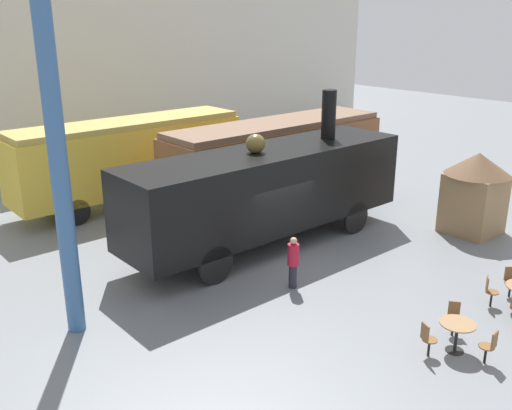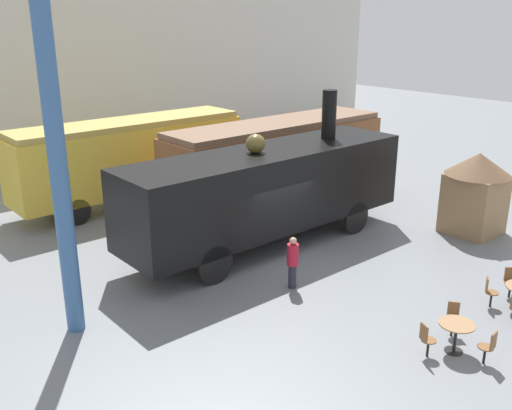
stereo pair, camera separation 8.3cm
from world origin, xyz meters
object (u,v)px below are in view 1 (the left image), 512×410
passenger_coach_vintage (130,155)px  passenger_coach_wooden (277,156)px  steam_locomotive (268,187)px  cafe_chair_0 (454,316)px  ticket_kiosk (475,189)px  cafe_table_near (457,329)px  visitor_person (293,261)px

passenger_coach_vintage → passenger_coach_wooden: (4.68, -4.02, -0.03)m
passenger_coach_vintage → steam_locomotive: size_ratio=0.93×
passenger_coach_vintage → cafe_chair_0: 14.84m
passenger_coach_wooden → cafe_chair_0: (-3.84, -10.71, -1.54)m
passenger_coach_vintage → passenger_coach_wooden: passenger_coach_vintage is taller
steam_locomotive → ticket_kiosk: size_ratio=3.56×
passenger_coach_vintage → cafe_chair_0: bearing=-86.7°
steam_locomotive → cafe_table_near: 8.11m
steam_locomotive → cafe_chair_0: size_ratio=12.27×
passenger_coach_wooden → cafe_table_near: (-4.48, -11.18, -1.46)m
passenger_coach_wooden → steam_locomotive: (-3.44, -3.27, 0.04)m
cafe_chair_0 → visitor_person: size_ratio=0.55×
visitor_person → ticket_kiosk: bearing=-7.2°
passenger_coach_vintage → passenger_coach_wooden: size_ratio=0.97×
steam_locomotive → visitor_person: bearing=-119.1°
passenger_coach_vintage → steam_locomotive: 7.40m
cafe_table_near → ticket_kiosk: (7.57, 3.91, 1.08)m
steam_locomotive → visitor_person: (-1.65, -2.96, -1.23)m
passenger_coach_vintage → cafe_chair_0: (0.84, -14.73, -1.57)m
steam_locomotive → cafe_chair_0: steam_locomotive is taller
cafe_table_near → visitor_person: 4.99m
visitor_person → cafe_table_near: bearing=-83.0°
passenger_coach_wooden → steam_locomotive: bearing=-136.4°
visitor_person → ticket_kiosk: size_ratio=0.53×
passenger_coach_wooden → visitor_person: size_ratio=6.40×
steam_locomotive → ticket_kiosk: steam_locomotive is taller
cafe_table_near → cafe_chair_0: cafe_chair_0 is taller
steam_locomotive → visitor_person: 3.61m
ticket_kiosk → passenger_coach_vintage: bearing=124.5°
cafe_chair_0 → ticket_kiosk: bearing=170.5°
visitor_person → passenger_coach_wooden: bearing=50.8°
cafe_table_near → visitor_person: (-0.61, 4.95, 0.26)m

